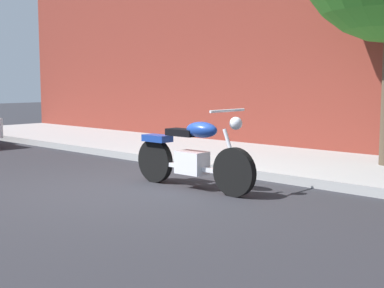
% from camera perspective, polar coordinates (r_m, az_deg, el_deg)
% --- Properties ---
extents(ground_plane, '(60.00, 60.00, 0.00)m').
position_cam_1_polar(ground_plane, '(7.56, -5.99, -4.87)').
color(ground_plane, '#28282D').
extents(sidewalk, '(20.49, 2.97, 0.14)m').
position_cam_1_polar(sidewalk, '(9.95, 8.27, -1.70)').
color(sidewalk, '#9B9B9B').
rests_on(sidewalk, ground).
extents(motorcycle, '(2.16, 0.70, 1.15)m').
position_cam_1_polar(motorcycle, '(7.49, 0.02, -1.21)').
color(motorcycle, black).
rests_on(motorcycle, ground).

